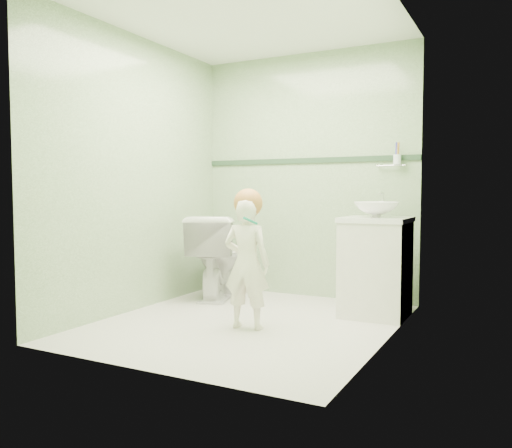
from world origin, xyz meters
The scene contains 12 objects.
ground centered at (0.00, 0.00, 0.00)m, with size 2.50×2.50×0.00m, color beige.
room_shell centered at (0.00, 0.00, 1.20)m, with size 2.50×2.54×2.40m.
trim_stripe centered at (0.00, 1.24, 1.35)m, with size 2.20×0.02×0.05m, color #29452D.
vanity centered at (0.84, 0.70, 0.40)m, with size 0.52×0.50×0.80m, color white.
counter centered at (0.84, 0.70, 0.81)m, with size 0.54×0.52×0.04m, color white.
basin centered at (0.84, 0.70, 0.89)m, with size 0.37×0.37×0.13m, color white.
faucet centered at (0.84, 0.89, 0.97)m, with size 0.03×0.13×0.18m.
cup_holder centered at (0.89, 1.18, 1.33)m, with size 0.26×0.07×0.21m.
toilet centered at (-0.74, 0.75, 0.41)m, with size 0.45×0.80×0.81m, color white.
toddler centered at (0.07, -0.14, 0.50)m, with size 0.36×0.24×0.99m, color white.
hair_cap centered at (0.07, -0.11, 0.96)m, with size 0.22×0.22×0.22m, color #BC7A38.
teal_toothbrush centered at (0.16, -0.25, 0.83)m, with size 0.11×0.14×0.08m.
Camera 1 is at (1.93, -3.59, 1.04)m, focal length 36.54 mm.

